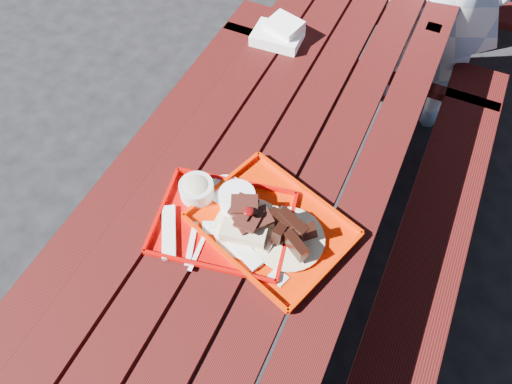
# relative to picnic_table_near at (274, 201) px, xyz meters

# --- Properties ---
(ground) EXTENTS (60.00, 60.00, 0.00)m
(ground) POSITION_rel_picnic_table_near_xyz_m (0.00, 0.00, -0.56)
(ground) COLOR black
(ground) RESTS_ON ground
(picnic_table_near) EXTENTS (1.41, 2.40, 0.75)m
(picnic_table_near) POSITION_rel_picnic_table_near_xyz_m (0.00, 0.00, 0.00)
(picnic_table_near) COLOR #400D0C
(picnic_table_near) RESTS_ON ground
(near_tray) EXTENTS (0.45, 0.38, 0.13)m
(near_tray) POSITION_rel_picnic_table_near_xyz_m (-0.06, -0.24, 0.22)
(near_tray) COLOR #B30704
(near_tray) RESTS_ON picnic_table_near
(far_tray) EXTENTS (0.52, 0.46, 0.07)m
(far_tray) POSITION_rel_picnic_table_near_xyz_m (0.07, -0.21, 0.21)
(far_tray) COLOR red
(far_tray) RESTS_ON picnic_table_near
(white_cloth) EXTENTS (0.20, 0.17, 0.08)m
(white_cloth) POSITION_rel_picnic_table_near_xyz_m (-0.25, 0.60, 0.22)
(white_cloth) COLOR white
(white_cloth) RESTS_ON picnic_table_near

